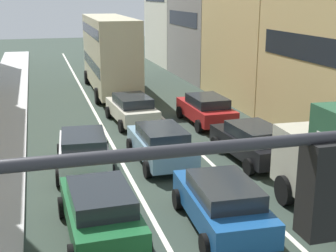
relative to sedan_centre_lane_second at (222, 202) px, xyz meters
name	(u,v)px	position (x,y,z in m)	size (l,w,h in m)	color
sidewalk_left	(1,124)	(-6.78, 13.42, -0.73)	(2.60, 64.00, 0.14)	#B5B5B5
lane_stripe_left	(98,118)	(-1.78, 13.42, -0.79)	(0.16, 60.00, 0.01)	silver
lane_stripe_right	(159,114)	(1.62, 13.42, -0.79)	(0.16, 60.00, 0.01)	silver
building_row_right	(268,13)	(9.81, 16.90, 4.52)	(7.20, 43.90, 13.77)	beige
sedan_centre_lane_second	(222,202)	(0.00, 0.00, 0.00)	(2.21, 4.37, 1.49)	#194C8C
wagon_left_lane_second	(100,210)	(-3.41, 0.44, 0.00)	(2.15, 4.35, 1.49)	#19592D
hatchback_centre_lane_third	(161,144)	(-0.27, 5.77, 0.00)	(2.13, 4.33, 1.49)	#759EB7
sedan_left_lane_third	(84,150)	(-3.31, 5.74, 0.00)	(2.30, 4.41, 1.49)	silver
coupe_centre_lane_fourth	(132,109)	(-0.20, 11.93, 0.00)	(2.29, 4.41, 1.49)	beige
sedan_right_lane_behind_truck	(253,142)	(3.35, 5.04, 0.00)	(2.29, 4.41, 1.49)	black
wagon_right_lane_far	(206,109)	(3.46, 10.82, 0.00)	(2.14, 4.34, 1.49)	#A51E1E
bus_mid_queue_primary	(109,51)	(-0.02, 20.15, 2.03)	(2.91, 10.53, 5.06)	#BFB793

